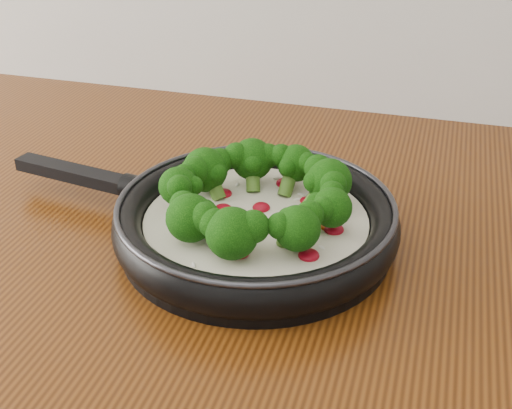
% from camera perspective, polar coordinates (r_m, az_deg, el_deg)
% --- Properties ---
extents(skillet, '(0.52, 0.36, 0.09)m').
position_cam_1_polar(skillet, '(0.73, -0.22, -0.99)').
color(skillet, black).
rests_on(skillet, counter).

